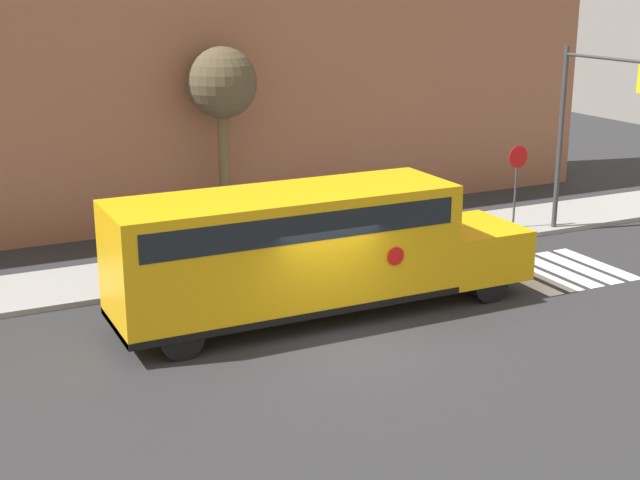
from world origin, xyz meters
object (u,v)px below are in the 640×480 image
Objects in this scene: stop_sign at (517,175)px; tree_near_sidewalk at (222,87)px; traffic_light at (586,116)px; school_bus at (305,247)px.

tree_near_sidewalk is at bearing 153.61° from stop_sign.
stop_sign is at bearing 128.43° from traffic_light.
school_bus is 10.18m from stop_sign.
school_bus is 1.78× the size of traffic_light.
school_bus is 11.10m from traffic_light.
stop_sign is 0.48× the size of tree_near_sidewalk.
traffic_light reaches higher than school_bus.
school_bus is at bearing -167.43° from traffic_light.
traffic_light reaches higher than stop_sign.
tree_near_sidewalk is (-8.42, 4.18, 2.82)m from stop_sign.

